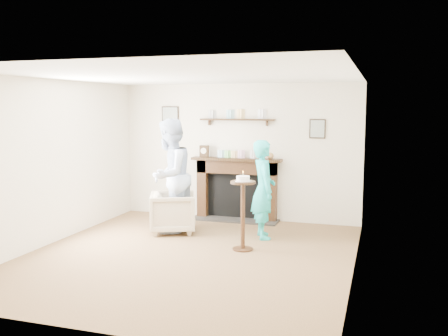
{
  "coord_description": "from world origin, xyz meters",
  "views": [
    {
      "loc": [
        2.54,
        -6.34,
        2.09
      ],
      "look_at": [
        0.24,
        0.9,
        1.15
      ],
      "focal_mm": 40.0,
      "sensor_mm": 36.0,
      "label": 1
    }
  ],
  "objects_px": {
    "man": "(171,232)",
    "pedestal_table": "(243,202)",
    "woman": "(263,237)",
    "armchair": "(173,232)"
  },
  "relations": [
    {
      "from": "man",
      "to": "woman",
      "type": "height_order",
      "value": "man"
    },
    {
      "from": "armchair",
      "to": "woman",
      "type": "bearing_deg",
      "value": -108.82
    },
    {
      "from": "armchair",
      "to": "man",
      "type": "height_order",
      "value": "man"
    },
    {
      "from": "pedestal_table",
      "to": "woman",
      "type": "bearing_deg",
      "value": 80.58
    },
    {
      "from": "armchair",
      "to": "man",
      "type": "bearing_deg",
      "value": 76.37
    },
    {
      "from": "man",
      "to": "pedestal_table",
      "type": "bearing_deg",
      "value": 69.74
    },
    {
      "from": "man",
      "to": "pedestal_table",
      "type": "relative_size",
      "value": 1.63
    },
    {
      "from": "armchair",
      "to": "pedestal_table",
      "type": "height_order",
      "value": "pedestal_table"
    },
    {
      "from": "armchair",
      "to": "man",
      "type": "relative_size",
      "value": 0.39
    },
    {
      "from": "woman",
      "to": "armchair",
      "type": "bearing_deg",
      "value": 69.41
    }
  ]
}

